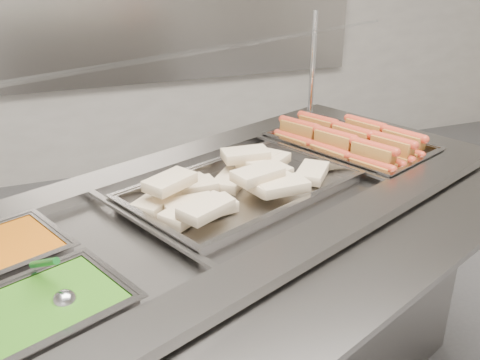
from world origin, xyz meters
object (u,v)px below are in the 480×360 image
object	(u,v)px
steam_counter	(229,312)
pan_hotdogs	(349,153)
pan_wraps	(242,193)
serving_spoon	(61,295)
sneeze_guard	(178,60)

from	to	relation	value
steam_counter	pan_hotdogs	size ratio (longest dim) A/B	3.22
pan_wraps	serving_spoon	distance (m)	0.62
pan_hotdogs	serving_spoon	bearing A→B (deg)	-150.29
sneeze_guard	serving_spoon	xyz separation A→B (m)	(-0.38, -0.52, -0.32)
steam_counter	serving_spoon	world-z (taller)	serving_spoon
pan_hotdogs	pan_wraps	bearing A→B (deg)	-157.18
steam_counter	sneeze_guard	size ratio (longest dim) A/B	1.26
pan_wraps	serving_spoon	size ratio (longest dim) A/B	4.51
serving_spoon	pan_hotdogs	bearing A→B (deg)	29.71
serving_spoon	pan_wraps	bearing A→B (deg)	35.34
steam_counter	serving_spoon	bearing A→B (deg)	-143.49
pan_hotdogs	steam_counter	bearing A→B (deg)	-157.18
sneeze_guard	pan_hotdogs	xyz separation A→B (m)	(0.59, 0.04, -0.36)
sneeze_guard	pan_wraps	world-z (taller)	sneeze_guard
pan_wraps	serving_spoon	bearing A→B (deg)	-144.66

